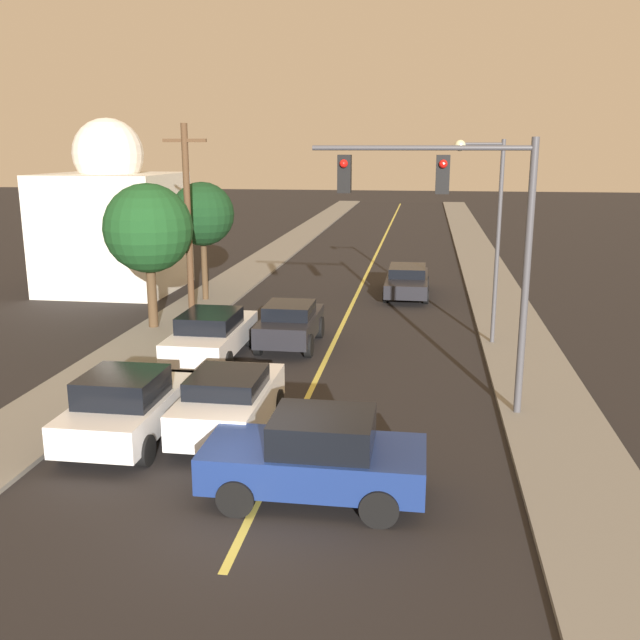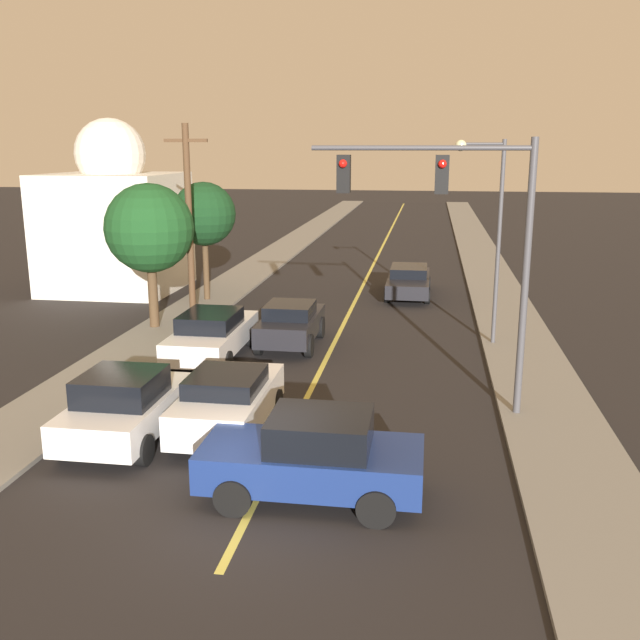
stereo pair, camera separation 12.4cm
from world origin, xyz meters
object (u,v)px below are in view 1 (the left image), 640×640
Objects in this scene: domed_building_left at (113,221)px; traffic_signal_mast at (459,219)px; tree_left_far at (148,229)px; car_far_oncoming at (407,280)px; car_crossing_right at (316,457)px; car_near_lane_front at (229,401)px; car_outer_lane_front at (126,407)px; car_outer_lane_second at (212,334)px; streetlamp_right at (488,214)px; utility_pole_left at (188,222)px; car_near_lane_second at (290,323)px; tree_left_near at (202,214)px.

traffic_signal_mast is at bearing -42.88° from domed_building_left.
domed_building_left reaches higher than traffic_signal_mast.
car_far_oncoming is at bearing 40.08° from tree_left_far.
car_crossing_right reaches higher than car_far_oncoming.
car_crossing_right is 0.54× the size of domed_building_left.
car_near_lane_front is 0.80× the size of car_far_oncoming.
tree_left_far is at bearing 107.98° from car_outer_lane_front.
streetlamp_right is at bearing 18.34° from car_outer_lane_second.
car_near_lane_front is 17.12m from car_far_oncoming.
traffic_signal_mast is at bearing -39.81° from utility_pole_left.
car_near_lane_front is 7.62m from car_near_lane_second.
car_outer_lane_second is 9.25m from traffic_signal_mast.
car_near_lane_front is 6.29m from car_outer_lane_second.
car_near_lane_front is 0.61× the size of traffic_signal_mast.
car_outer_lane_front is 18.45m from car_far_oncoming.
car_near_lane_front is at bearing -58.39° from domed_building_left.
car_far_oncoming is 13.86m from domed_building_left.
car_crossing_right is at bearing -61.79° from car_outer_lane_second.
utility_pole_left is at bearing -47.32° from domed_building_left.
car_near_lane_front is at bearing -67.07° from utility_pole_left.
car_far_oncoming is (5.86, 17.50, -0.14)m from car_outer_lane_front.
car_near_lane_second is 6.32m from tree_left_far.
streetlamp_right is 12.56m from tree_left_near.
domed_building_left is at bearing 132.68° from utility_pole_left.
utility_pole_left reaches higher than car_outer_lane_front.
car_outer_lane_second is 1.14× the size of car_crossing_right.
car_crossing_right is at bearing -118.46° from traffic_signal_mast.
traffic_signal_mast is at bearing -33.37° from tree_left_far.
car_outer_lane_second is 9.13m from tree_left_near.
traffic_signal_mast is at bearing -27.05° from car_outer_lane_second.
car_far_oncoming is 1.01× the size of tree_left_near.
tree_left_near is at bearing 154.88° from streetlamp_right.
car_near_lane_front is at bearing -157.70° from traffic_signal_mast.
car_near_lane_second is 0.93× the size of car_crossing_right.
car_crossing_right is at bearing -108.61° from streetlamp_right.
tree_left_near reaches higher than car_far_oncoming.
car_near_lane_second is 0.59× the size of streetlamp_right.
car_outer_lane_front reaches higher than car_far_oncoming.
streetlamp_right is 0.85× the size of domed_building_left.
car_outer_lane_front is 0.75× the size of tree_left_far.
traffic_signal_mast is 0.85× the size of domed_building_left.
domed_building_left is at bearing 157.03° from tree_left_near.
car_near_lane_front is at bearing -90.00° from car_near_lane_second.
streetlamp_right is at bearing -25.12° from tree_left_near.
domed_building_left reaches higher than car_outer_lane_second.
domed_building_left is at bearing 127.00° from car_outer_lane_second.
traffic_signal_mast reaches higher than tree_left_near.
car_near_lane_front is 0.78× the size of tree_left_far.
domed_building_left is (-5.75, 6.23, -0.67)m from utility_pole_left.
car_crossing_right reaches higher than car_near_lane_second.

